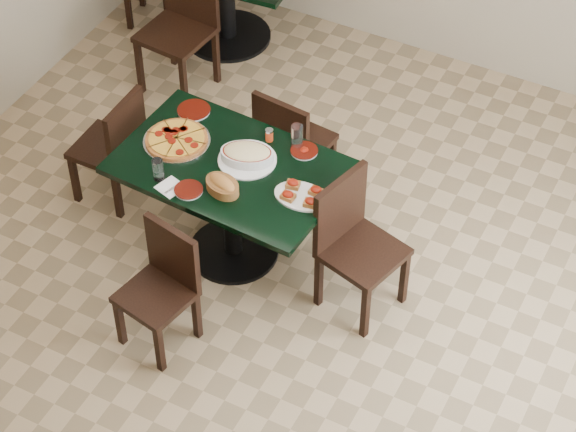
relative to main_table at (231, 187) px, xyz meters
The scene contains 19 objects.
floor 0.72m from the main_table, 34.06° to the right, with size 5.50×5.50×0.00m, color #917754.
room_shell 2.12m from the main_table, 46.68° to the left, with size 5.50×5.50×5.50m.
main_table is the anchor object (origin of this frame).
chair_far 0.63m from the main_table, 83.10° to the left, with size 0.44×0.44×0.86m.
chair_near 0.74m from the main_table, 92.31° to the right, with size 0.44×0.44×0.80m.
chair_right 0.80m from the main_table, ahead, with size 0.52×0.52×0.90m.
chair_left 0.92m from the main_table, behind, with size 0.39×0.39×0.83m.
back_chair_near 1.79m from the main_table, 130.36° to the left, with size 0.49×0.49×0.97m.
pepperoni_pizza 0.43m from the main_table, behind, with size 0.40×0.40×0.04m.
lasagna_casserole 0.25m from the main_table, 46.49° to the left, with size 0.36×0.35×0.09m.
bread_basket 0.31m from the main_table, 70.92° to the right, with size 0.26×0.22×0.10m.
bruschetta_platter 0.54m from the main_table, ahead, with size 0.33×0.24×0.05m.
side_plate_near 0.37m from the main_table, 108.31° to the right, with size 0.17×0.17×0.02m.
side_plate_far_r 0.49m from the main_table, 41.74° to the left, with size 0.16×0.16×0.03m.
side_plate_far_l 0.57m from the main_table, 143.41° to the left, with size 0.20×0.20×0.02m.
napkin_setting 0.42m from the main_table, 122.47° to the right, with size 0.17×0.17×0.01m.
water_glass_a 0.50m from the main_table, 49.95° to the left, with size 0.07×0.07×0.15m, color white.
water_glass_b 0.49m from the main_table, 136.60° to the right, with size 0.07×0.07×0.14m, color white.
pepper_shaker 0.39m from the main_table, 70.48° to the left, with size 0.05×0.05×0.08m.
Camera 1 is at (2.14, -3.86, 5.20)m, focal length 70.00 mm.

